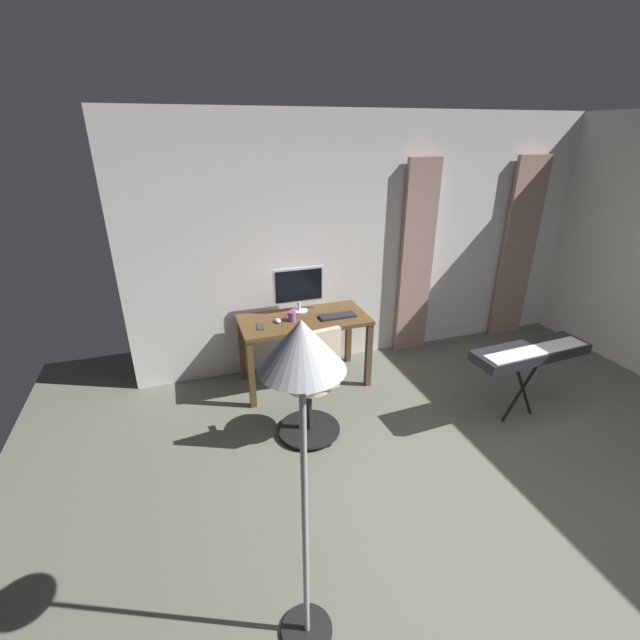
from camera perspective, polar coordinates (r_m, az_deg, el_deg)
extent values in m
plane|color=#616356|center=(3.60, 27.45, -24.02)|extent=(7.49, 7.49, 0.00)
cube|color=silver|center=(4.98, 6.95, 10.14)|extent=(5.36, 0.10, 2.72)
cube|color=tan|center=(6.05, 24.64, 8.36)|extent=(0.47, 0.06, 2.26)
cube|color=tan|center=(5.19, 12.58, 7.67)|extent=(0.40, 0.06, 2.26)
cube|color=brown|center=(4.44, -2.14, 0.02)|extent=(1.31, 0.64, 0.04)
cube|color=brown|center=(4.57, 6.40, -4.65)|extent=(0.06, 0.06, 0.71)
cube|color=brown|center=(4.25, -9.02, -7.16)|extent=(0.06, 0.06, 0.71)
cube|color=brown|center=(5.02, 3.76, -1.79)|extent=(0.06, 0.06, 0.71)
cube|color=brown|center=(4.73, -10.24, -3.83)|extent=(0.06, 0.06, 0.71)
cylinder|color=black|center=(4.04, -1.46, -14.10)|extent=(0.56, 0.56, 0.02)
sphere|color=black|center=(4.14, 1.88, -13.31)|extent=(0.05, 0.05, 0.05)
sphere|color=black|center=(4.25, -1.85, -12.15)|extent=(0.05, 0.05, 0.05)
sphere|color=black|center=(4.10, -5.09, -13.82)|extent=(0.05, 0.05, 0.05)
sphere|color=black|center=(3.88, -3.41, -16.32)|extent=(0.05, 0.05, 0.05)
sphere|color=black|center=(3.90, 1.20, -15.95)|extent=(0.05, 0.05, 0.05)
cylinder|color=black|center=(3.90, -1.49, -11.37)|extent=(0.06, 0.06, 0.47)
cylinder|color=beige|center=(3.75, -1.54, -8.11)|extent=(0.49, 0.49, 0.05)
cube|color=beige|center=(3.45, -0.21, -5.53)|extent=(0.38, 0.10, 0.54)
cube|color=black|center=(3.62, -4.47, -7.00)|extent=(0.07, 0.24, 0.03)
cube|color=black|center=(3.76, 1.23, -5.66)|extent=(0.07, 0.24, 0.03)
cylinder|color=silver|center=(4.60, -2.75, 1.28)|extent=(0.18, 0.18, 0.01)
cylinder|color=silver|center=(4.58, -2.76, 1.86)|extent=(0.04, 0.04, 0.09)
cube|color=silver|center=(4.51, -2.84, 4.61)|extent=(0.54, 0.03, 0.38)
cube|color=black|center=(4.49, -2.78, 4.55)|extent=(0.50, 0.01, 0.33)
cube|color=#232328|center=(4.45, 2.30, 0.53)|extent=(0.38, 0.14, 0.02)
ellipsoid|color=silver|center=(4.34, -5.58, -0.08)|extent=(0.06, 0.10, 0.04)
cube|color=#333338|center=(4.26, -7.84, -0.88)|extent=(0.09, 0.15, 0.01)
cylinder|color=purple|center=(4.35, -3.72, 0.49)|extent=(0.08, 0.08, 0.10)
torus|color=purple|center=(4.34, -4.38, 0.46)|extent=(0.07, 0.01, 0.07)
cylinder|color=black|center=(4.47, 25.12, -8.10)|extent=(0.37, 0.05, 0.66)
cylinder|color=black|center=(4.47, 25.12, -8.10)|extent=(0.37, 0.05, 0.66)
cube|color=#232328|center=(4.29, 25.98, -3.83)|extent=(1.13, 0.38, 0.09)
cube|color=white|center=(4.24, 26.63, -3.55)|extent=(1.03, 0.23, 0.01)
cylinder|color=black|center=(2.91, -1.73, -35.62)|extent=(0.28, 0.28, 0.02)
cylinder|color=#A5A5A8|center=(2.25, -2.01, -24.98)|extent=(0.03, 0.03, 1.65)
cone|color=#B7BCC1|center=(1.67, -2.46, -3.30)|extent=(0.35, 0.35, 0.21)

